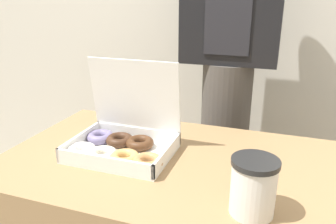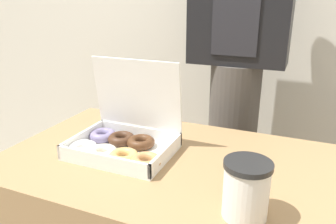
% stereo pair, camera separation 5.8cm
% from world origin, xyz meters
% --- Properties ---
extents(donut_box, '(0.34, 0.24, 0.28)m').
position_xyz_m(donut_box, '(-0.25, -0.01, 0.80)').
color(donut_box, white).
rests_on(donut_box, table).
extents(coffee_cup, '(0.11, 0.11, 0.13)m').
position_xyz_m(coffee_cup, '(0.17, -0.18, 0.83)').
color(coffee_cup, silver).
rests_on(coffee_cup, table).
extents(person_customer, '(0.41, 0.23, 1.78)m').
position_xyz_m(person_customer, '(-0.02, 0.62, 0.98)').
color(person_customer, '#4C4742').
rests_on(person_customer, ground_plane).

